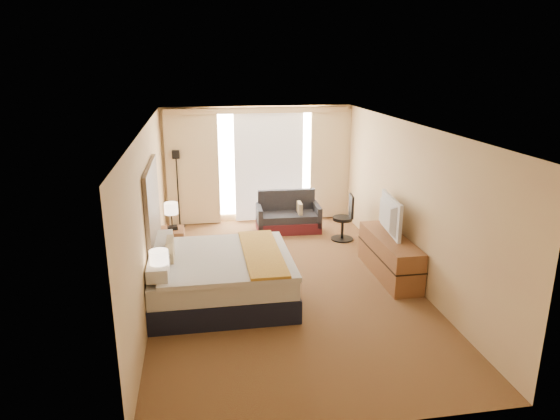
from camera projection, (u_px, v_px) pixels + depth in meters
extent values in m
cube|color=#561F18|center=(284.00, 282.00, 8.33)|extent=(4.20, 7.00, 0.02)
cube|color=silver|center=(284.00, 126.00, 7.58)|extent=(4.20, 7.00, 0.02)
cube|color=beige|center=(258.00, 164.00, 11.26)|extent=(4.20, 0.02, 2.60)
cube|color=beige|center=(349.00, 313.00, 4.64)|extent=(4.20, 0.02, 2.60)
cube|color=beige|center=(149.00, 214.00, 7.62)|extent=(0.02, 7.00, 2.60)
cube|color=beige|center=(409.00, 202.00, 8.28)|extent=(0.02, 7.00, 2.60)
cube|color=black|center=(153.00, 212.00, 7.82)|extent=(0.06, 1.85, 1.50)
cube|color=brown|center=(165.00, 305.00, 6.96)|extent=(0.45, 0.52, 0.55)
cube|color=brown|center=(172.00, 243.00, 9.32)|extent=(0.45, 0.52, 0.55)
cube|color=brown|center=(389.00, 256.00, 8.51)|extent=(0.50, 1.80, 0.70)
cube|color=white|center=(269.00, 163.00, 11.26)|extent=(2.30, 0.02, 2.30)
cube|color=beige|center=(193.00, 169.00, 10.92)|extent=(1.15, 0.09, 2.50)
cube|color=beige|center=(330.00, 164.00, 11.41)|extent=(0.90, 0.09, 2.50)
cube|color=silver|center=(269.00, 166.00, 11.24)|extent=(1.55, 0.04, 2.50)
cube|color=beige|center=(258.00, 110.00, 10.75)|extent=(4.00, 0.16, 0.12)
cube|color=black|center=(222.00, 289.00, 7.69)|extent=(2.13, 1.92, 0.35)
cube|color=silver|center=(221.00, 269.00, 7.60)|extent=(2.08, 1.87, 0.30)
cube|color=silver|center=(226.00, 258.00, 7.56)|extent=(1.94, 1.94, 0.07)
cube|color=gold|center=(262.00, 253.00, 7.63)|extent=(0.56, 1.94, 0.04)
cube|color=silver|center=(159.00, 266.00, 6.93)|extent=(0.28, 0.79, 0.18)
cube|color=silver|center=(163.00, 243.00, 7.81)|extent=(0.28, 0.79, 0.18)
cube|color=beige|center=(170.00, 251.00, 7.38)|extent=(0.10, 0.43, 0.36)
cube|color=#54181E|center=(288.00, 225.00, 10.83)|extent=(1.38, 0.77, 0.24)
cube|color=#2B2B30|center=(288.00, 217.00, 10.73)|extent=(1.28, 0.62, 0.15)
cube|color=#2B2B30|center=(286.00, 201.00, 10.97)|extent=(1.26, 0.18, 0.53)
cube|color=#2B2B30|center=(259.00, 216.00, 10.69)|extent=(0.12, 0.73, 0.43)
cube|color=#2B2B30|center=(317.00, 214.00, 10.84)|extent=(0.12, 0.73, 0.43)
cube|color=beige|center=(300.00, 209.00, 10.71)|extent=(0.09, 0.34, 0.31)
cube|color=black|center=(180.00, 225.00, 11.16)|extent=(0.22, 0.22, 0.02)
cylinder|color=black|center=(178.00, 192.00, 10.93)|extent=(0.03, 0.03, 1.53)
cube|color=black|center=(176.00, 154.00, 10.69)|extent=(0.16, 0.16, 0.18)
cylinder|color=black|center=(342.00, 239.00, 10.32)|extent=(0.46, 0.46, 0.03)
cylinder|color=black|center=(342.00, 228.00, 10.26)|extent=(0.06, 0.06, 0.41)
cylinder|color=black|center=(343.00, 219.00, 10.20)|extent=(0.41, 0.41, 0.06)
cube|color=black|center=(351.00, 206.00, 10.12)|extent=(0.09, 0.37, 0.46)
cube|color=black|center=(161.00, 286.00, 6.89)|extent=(0.09, 0.09, 0.04)
cylinder|color=black|center=(160.00, 274.00, 6.84)|extent=(0.03, 0.03, 0.32)
cylinder|color=beige|center=(159.00, 258.00, 6.77)|extent=(0.26, 0.26, 0.22)
cube|color=black|center=(172.00, 229.00, 9.21)|extent=(0.09, 0.09, 0.04)
cylinder|color=black|center=(172.00, 220.00, 9.16)|extent=(0.03, 0.03, 0.31)
cylinder|color=beige|center=(171.00, 208.00, 9.10)|extent=(0.25, 0.25, 0.21)
cube|color=#85A1CE|center=(169.00, 281.00, 6.95)|extent=(0.15, 0.15, 0.12)
cube|color=black|center=(173.00, 228.00, 9.22)|extent=(0.20, 0.16, 0.07)
imported|color=black|center=(384.00, 215.00, 8.52)|extent=(0.26, 1.13, 0.64)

